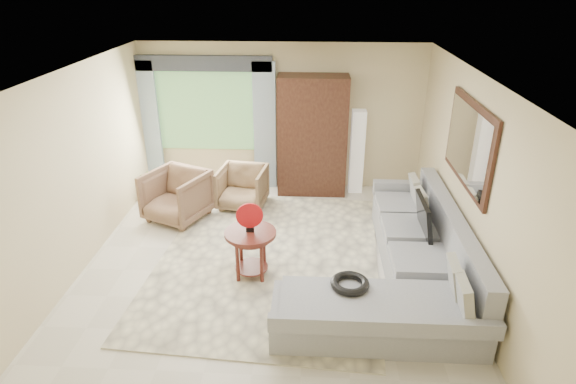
# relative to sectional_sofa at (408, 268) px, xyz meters

# --- Properties ---
(ground) EXTENTS (6.00, 6.00, 0.00)m
(ground) POSITION_rel_sectional_sofa_xyz_m (-1.78, 0.18, -0.28)
(ground) COLOR silver
(ground) RESTS_ON ground
(area_rug) EXTENTS (3.28, 4.20, 0.02)m
(area_rug) POSITION_rel_sectional_sofa_xyz_m (-1.80, 0.57, -0.27)
(area_rug) COLOR #F5EBC2
(area_rug) RESTS_ON ground
(sectional_sofa) EXTENTS (2.30, 3.46, 0.90)m
(sectional_sofa) POSITION_rel_sectional_sofa_xyz_m (0.00, 0.00, 0.00)
(sectional_sofa) COLOR #A2A3AA
(sectional_sofa) RESTS_ON ground
(tv_screen) EXTENTS (0.14, 0.74, 0.48)m
(tv_screen) POSITION_rel_sectional_sofa_xyz_m (0.27, 0.57, 0.44)
(tv_screen) COLOR black
(tv_screen) RESTS_ON sectional_sofa
(garden_hose) EXTENTS (0.43, 0.43, 0.09)m
(garden_hose) POSITION_rel_sectional_sofa_xyz_m (-0.78, -0.75, 0.26)
(garden_hose) COLOR black
(garden_hose) RESTS_ON sectional_sofa
(coffee_table) EXTENTS (0.66, 0.66, 0.66)m
(coffee_table) POSITION_rel_sectional_sofa_xyz_m (-1.99, 0.14, 0.07)
(coffee_table) COLOR #4E1B14
(coffee_table) RESTS_ON ground
(red_disc) EXTENTS (0.34, 0.08, 0.34)m
(red_disc) POSITION_rel_sectional_sofa_xyz_m (-1.99, 0.14, 0.61)
(red_disc) COLOR red
(red_disc) RESTS_ON coffee_table
(armchair_left) EXTENTS (1.16, 1.17, 0.81)m
(armchair_left) POSITION_rel_sectional_sofa_xyz_m (-3.38, 1.69, 0.12)
(armchair_left) COLOR brown
(armchair_left) RESTS_ON ground
(armchair_right) EXTENTS (0.86, 0.88, 0.71)m
(armchair_right) POSITION_rel_sectional_sofa_xyz_m (-2.39, 2.18, 0.07)
(armchair_right) COLOR olive
(armchair_right) RESTS_ON ground
(potted_plant) EXTENTS (0.59, 0.54, 0.55)m
(potted_plant) POSITION_rel_sectional_sofa_xyz_m (-3.97, 2.49, -0.01)
(potted_plant) COLOR #999999
(potted_plant) RESTS_ON ground
(armoire) EXTENTS (1.20, 0.55, 2.10)m
(armoire) POSITION_rel_sectional_sofa_xyz_m (-1.23, 2.90, 0.77)
(armoire) COLOR black
(armoire) RESTS_ON ground
(floor_lamp) EXTENTS (0.24, 0.24, 1.50)m
(floor_lamp) POSITION_rel_sectional_sofa_xyz_m (-0.43, 2.96, 0.47)
(floor_lamp) COLOR silver
(floor_lamp) RESTS_ON ground
(window) EXTENTS (1.80, 0.04, 1.40)m
(window) POSITION_rel_sectional_sofa_xyz_m (-3.13, 3.15, 1.12)
(window) COLOR #669E59
(window) RESTS_ON wall_back
(curtain_left) EXTENTS (0.40, 0.08, 2.30)m
(curtain_left) POSITION_rel_sectional_sofa_xyz_m (-4.18, 3.06, 0.87)
(curtain_left) COLOR #9EB7CC
(curtain_left) RESTS_ON ground
(curtain_right) EXTENTS (0.40, 0.08, 2.30)m
(curtain_right) POSITION_rel_sectional_sofa_xyz_m (-2.08, 3.06, 0.87)
(curtain_right) COLOR #9EB7CC
(curtain_right) RESTS_ON ground
(valance) EXTENTS (2.40, 0.12, 0.26)m
(valance) POSITION_rel_sectional_sofa_xyz_m (-3.13, 3.08, 1.97)
(valance) COLOR #1E232D
(valance) RESTS_ON wall_back
(wall_mirror) EXTENTS (0.05, 1.70, 1.05)m
(wall_mirror) POSITION_rel_sectional_sofa_xyz_m (0.68, 0.53, 1.47)
(wall_mirror) COLOR black
(wall_mirror) RESTS_ON wall_right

